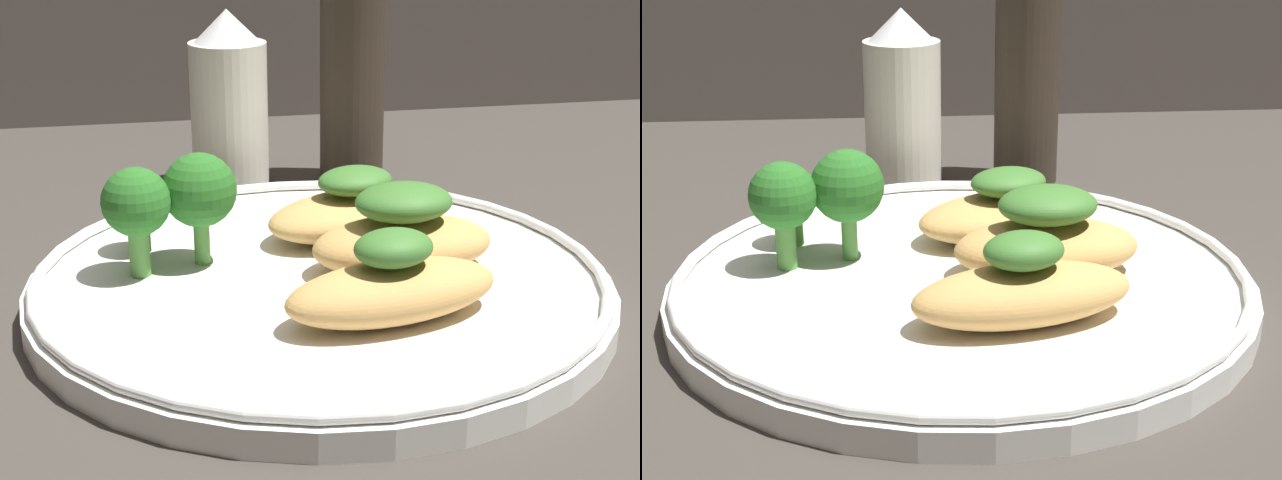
{
  "view_description": "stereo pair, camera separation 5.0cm",
  "coord_description": "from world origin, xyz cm",
  "views": [
    {
      "loc": [
        -8.93,
        -45.85,
        21.37
      ],
      "look_at": [
        0.0,
        0.0,
        3.4
      ],
      "focal_mm": 55.0,
      "sensor_mm": 36.0,
      "label": 1
    },
    {
      "loc": [
        -3.98,
        -46.54,
        21.37
      ],
      "look_at": [
        0.0,
        0.0,
        3.4
      ],
      "focal_mm": 55.0,
      "sensor_mm": 36.0,
      "label": 2
    }
  ],
  "objects": [
    {
      "name": "grilled_meat_middle",
      "position": [
        4.38,
        0.23,
        3.3
      ],
      "size": [
        10.03,
        6.17,
        4.71
      ],
      "color": "tan",
      "rests_on": "plate"
    },
    {
      "name": "pepper_grinder",
      "position": [
        6.32,
        20.61,
        7.95
      ],
      "size": [
        4.54,
        4.54,
        17.46
      ],
      "color": "#382D23",
      "rests_on": "ground_plane"
    },
    {
      "name": "grilled_meat_back",
      "position": [
        3.09,
        5.54,
        2.92
      ],
      "size": [
        11.91,
        8.78,
        4.03
      ],
      "color": "tan",
      "rests_on": "plate"
    },
    {
      "name": "broccoli_bunch",
      "position": [
        -7.53,
        2.99,
        5.16
      ],
      "size": [
        7.03,
        6.57,
        6.07
      ],
      "color": "#569942",
      "rests_on": "plate"
    },
    {
      "name": "grilled_meat_front",
      "position": [
        2.34,
        -5.59,
        3.03
      ],
      "size": [
        11.38,
        6.77,
        4.39
      ],
      "color": "tan",
      "rests_on": "plate"
    },
    {
      "name": "plate",
      "position": [
        0.0,
        0.0,
        0.99
      ],
      "size": [
        30.12,
        30.12,
        2.0
      ],
      "color": "white",
      "rests_on": "ground_plane"
    },
    {
      "name": "sauce_bottle",
      "position": [
        -2.39,
        20.61,
        5.91
      ],
      "size": [
        5.34,
        5.34,
        12.34
      ],
      "color": "silver",
      "rests_on": "ground_plane"
    },
    {
      "name": "ground_plane",
      "position": [
        0.0,
        0.0,
        -0.5
      ],
      "size": [
        180.0,
        180.0,
        1.0
      ],
      "primitive_type": "cube",
      "color": "#3D3833"
    }
  ]
}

